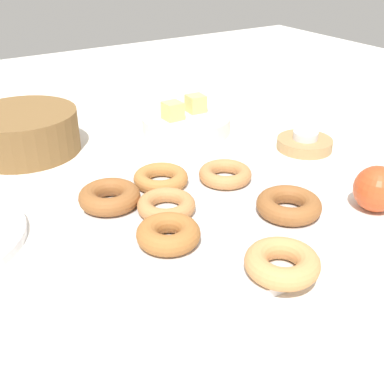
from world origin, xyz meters
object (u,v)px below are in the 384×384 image
object	(u,v)px
donut_plate	(203,222)
melon_chunk_left	(173,111)
donut_2	(225,174)
candle_holder	(304,144)
basket	(23,132)
melon_chunk_right	(196,103)
donut_1	(289,205)
tealight	(306,135)
apple	(377,189)
donut_5	(161,178)
donut_0	(282,263)
donut_6	(110,197)
donut_3	(168,234)
donut_4	(166,205)
fruit_bowl	(186,124)

from	to	relation	value
donut_plate	melon_chunk_left	distance (m)	0.36
donut_2	candle_holder	world-z (taller)	donut_2
basket	melon_chunk_right	xyz separation A→B (m)	(0.35, -0.07, 0.01)
basket	melon_chunk_left	world-z (taller)	basket
donut_1	tealight	size ratio (longest dim) A/B	1.98
melon_chunk_left	apple	bearing A→B (deg)	-75.91
donut_plate	apple	world-z (taller)	apple
melon_chunk_left	melon_chunk_right	distance (m)	0.07
donut_5	melon_chunk_left	bearing A→B (deg)	55.15
donut_0	donut_1	world-z (taller)	donut_0
donut_6	tealight	bearing A→B (deg)	2.76
donut_plate	donut_5	distance (m)	0.13
basket	apple	world-z (taller)	basket
basket	melon_chunk_right	size ratio (longest dim) A/B	5.80
donut_2	donut_3	bearing A→B (deg)	-147.60
donut_2	donut_4	distance (m)	0.14
donut_0	donut_1	xyz separation A→B (m)	(0.10, 0.10, -0.00)
candle_holder	basket	distance (m)	0.54
tealight	donut_4	bearing A→B (deg)	-166.84
donut_3	basket	xyz separation A→B (m)	(-0.07, 0.44, 0.01)
donut_1	donut_2	bearing A→B (deg)	97.05
basket	donut_5	bearing A→B (deg)	-63.52
donut_2	melon_chunk_right	world-z (taller)	melon_chunk_right
donut_3	tealight	world-z (taller)	donut_3
donut_plate	donut_0	distance (m)	0.16
donut_1	donut_0	bearing A→B (deg)	-135.44
fruit_bowl	donut_2	bearing A→B (deg)	-107.38
fruit_bowl	melon_chunk_right	xyz separation A→B (m)	(0.03, 0.01, 0.04)
donut_2	apple	xyz separation A→B (m)	(0.15, -0.18, 0.01)
donut_6	melon_chunk_right	xyz separation A→B (m)	(0.31, 0.24, 0.03)
melon_chunk_left	donut_4	bearing A→B (deg)	-122.00
melon_chunk_right	apple	world-z (taller)	same
apple	donut_1	bearing A→B (deg)	161.68
basket	fruit_bowl	bearing A→B (deg)	-14.23
donut_plate	donut_4	distance (m)	0.06
donut_0	donut_3	world-z (taller)	same
donut_0	donut_1	distance (m)	0.14
donut_5	candle_holder	bearing A→B (deg)	0.59
donut_4	donut_plate	bearing A→B (deg)	-51.40
donut_2	donut_plate	bearing A→B (deg)	-140.15
basket	melon_chunk_left	bearing A→B (deg)	-15.78
donut_plate	apple	xyz separation A→B (m)	(0.25, -0.10, 0.03)
donut_plate	donut_4	size ratio (longest dim) A/B	4.06
donut_3	donut_4	bearing A→B (deg)	62.38
donut_1	tealight	world-z (taller)	donut_1
donut_plate	donut_0	size ratio (longest dim) A/B	3.79
donut_2	fruit_bowl	xyz separation A→B (m)	(0.08, 0.25, -0.01)
basket	melon_chunk_left	distance (m)	0.30
donut_1	tealight	bearing A→B (deg)	41.20
donut_0	basket	distance (m)	0.59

